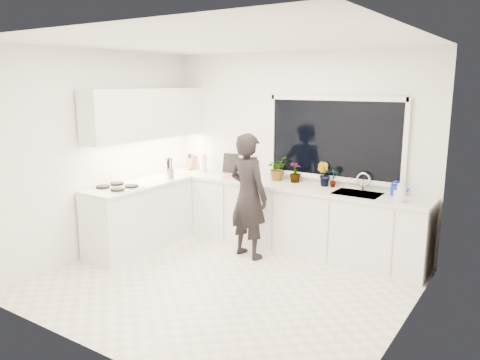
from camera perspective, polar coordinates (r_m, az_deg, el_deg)
The scene contains 25 objects.
floor at distance 5.56m, azimuth -2.17°, elevation -12.53°, with size 4.00×3.50×0.02m, color beige.
wall_back at distance 6.64m, azimuth 6.64°, elevation 3.67°, with size 4.00×0.02×2.70m, color white.
wall_left at distance 6.52m, azimuth -16.80°, elevation 3.10°, with size 0.02×3.50×2.70m, color white.
wall_right at distance 4.32m, azimuth 19.91°, elevation -1.34°, with size 0.02×3.50×2.70m, color white.
ceiling at distance 5.08m, azimuth -2.42°, elevation 16.65°, with size 4.00×3.50×0.02m, color white.
window at distance 6.34m, azimuth 11.39°, elevation 4.96°, with size 1.80×0.02×1.00m, color black.
base_cabinets_back at distance 6.56m, azimuth 5.22°, elevation -4.53°, with size 3.92×0.58×0.88m, color white.
base_cabinets_left at distance 6.69m, azimuth -12.16°, elevation -4.43°, with size 0.58×1.60×0.88m, color white.
countertop_back at distance 6.44m, azimuth 5.25°, elevation -0.62°, with size 3.94×0.62×0.04m, color silver.
countertop_left at distance 6.58m, azimuth -12.33°, elevation -0.58°, with size 0.62×1.60×0.04m, color silver.
upper_cabinets at distance 6.78m, azimuth -11.27°, elevation 7.94°, with size 0.34×2.10×0.70m, color white.
sink at distance 6.04m, azimuth 14.09°, elevation -2.05°, with size 0.58×0.42×0.14m, color silver.
faucet at distance 6.19m, azimuth 14.78°, elevation -0.23°, with size 0.03×0.03×0.22m, color silver.
stovetop at distance 6.35m, azimuth -14.73°, elevation -0.81°, with size 0.56×0.48×0.03m, color black.
person at distance 6.11m, azimuth 1.01°, elevation -1.96°, with size 0.60×0.40×1.65m, color black.
pizza_tray at distance 6.76m, azimuth 0.01°, elevation 0.33°, with size 0.44×0.32×0.03m, color silver.
pizza at distance 6.76m, azimuth 0.01°, elevation 0.47°, with size 0.40×0.28×0.01m, color #AC1719.
watering_can at distance 6.05m, azimuth 18.50°, elevation -1.18°, with size 0.14×0.14×0.13m, color #1423C3.
paper_towel_roll at distance 7.29m, azimuth -4.51°, elevation 2.05°, with size 0.11×0.11×0.26m, color white.
knife_block at distance 7.49m, azimuth -5.91°, elevation 2.13°, with size 0.13×0.10×0.22m, color #A4684C.
utensil_crock at distance 6.75m, azimuth -8.56°, elevation 0.74°, with size 0.13×0.13×0.16m, color #AEAEB3.
picture_frame_large at distance 6.97m, azimuth 1.16°, elevation 1.72°, with size 0.22×0.02×0.28m, color black.
picture_frame_small at distance 7.15m, azimuth -1.19°, elevation 2.06°, with size 0.25×0.02×0.30m, color black.
herb_plants at distance 6.53m, azimuth 6.31°, elevation 1.15°, with size 1.09×0.36×0.34m.
soap_bottles at distance 5.71m, azimuth 18.99°, elevation -1.29°, with size 0.15×0.15×0.29m.
Camera 1 is at (2.97, -4.11, 2.28)m, focal length 35.00 mm.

